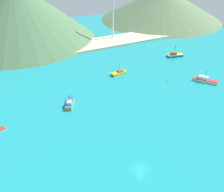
% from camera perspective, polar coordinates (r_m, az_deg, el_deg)
% --- Properties ---
extents(ground, '(260.00, 280.00, 0.50)m').
position_cam_1_polar(ground, '(98.41, -3.02, -4.29)').
color(ground, teal).
extents(fishing_boat_0, '(6.29, 8.96, 5.04)m').
position_cam_1_polar(fishing_boat_0, '(104.62, -9.31, -1.61)').
color(fishing_boat_0, orange).
rests_on(fishing_boat_0, ground).
extents(fishing_boat_2, '(8.52, 10.50, 5.92)m').
position_cam_1_polar(fishing_boat_2, '(127.93, 19.88, 3.36)').
color(fishing_boat_2, silver).
rests_on(fishing_boat_2, ground).
extents(fishing_boat_6, '(7.92, 3.88, 5.77)m').
position_cam_1_polar(fishing_boat_6, '(127.37, 1.55, 5.15)').
color(fishing_boat_6, gold).
rests_on(fishing_boat_6, ground).
extents(fishing_boat_7, '(9.45, 4.81, 6.93)m').
position_cam_1_polar(fishing_boat_7, '(151.96, 13.68, 8.79)').
color(fishing_boat_7, '#1E5BA8').
rests_on(fishing_boat_7, ground).
extents(buoy_1, '(0.64, 0.64, 0.64)m').
position_cam_1_polar(buoy_1, '(124.22, 12.14, 3.32)').
color(buoy_1, gold).
rests_on(buoy_1, ground).
extents(beach_strip, '(247.00, 18.69, 1.20)m').
position_cam_1_polar(beach_strip, '(157.34, -13.58, 9.44)').
color(beach_strip, beige).
rests_on(beach_strip, ground).
extents(hill_central, '(95.11, 95.11, 36.40)m').
position_cam_1_polar(hill_central, '(180.29, -20.00, 17.13)').
color(hill_central, '#476B47').
rests_on(hill_central, ground).
extents(hill_east, '(97.31, 97.31, 25.20)m').
position_cam_1_polar(hill_east, '(224.05, 10.87, 19.38)').
color(hill_east, '#56704C').
rests_on(hill_east, ground).
extents(radio_tower, '(3.71, 2.96, 37.05)m').
position_cam_1_polar(radio_tower, '(170.94, 0.22, 18.44)').
color(radio_tower, silver).
rests_on(radio_tower, ground).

